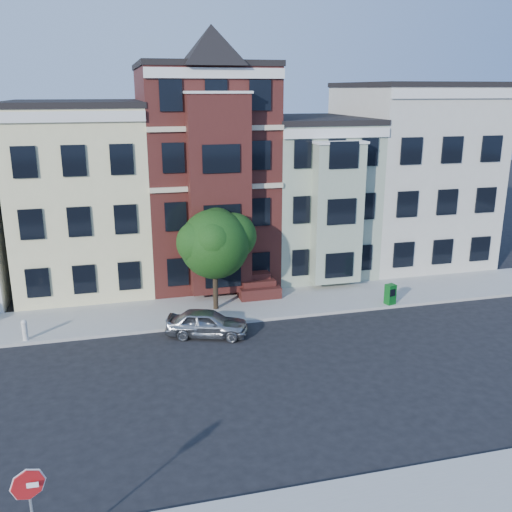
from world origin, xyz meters
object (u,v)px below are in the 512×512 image
object	(u,v)px
newspaper_box	(390,294)
fire_hydrant	(25,332)
stop_sign	(32,511)
street_tree	(215,249)
parked_car	(207,323)

from	to	relation	value
newspaper_box	fire_hydrant	distance (m)	17.80
newspaper_box	stop_sign	bearing A→B (deg)	-155.30
newspaper_box	fire_hydrant	bearing A→B (deg)	164.76
newspaper_box	street_tree	bearing A→B (deg)	154.56
fire_hydrant	stop_sign	world-z (taller)	stop_sign
parked_car	newspaper_box	world-z (taller)	parked_car
fire_hydrant	newspaper_box	bearing A→B (deg)	0.00
newspaper_box	fire_hydrant	world-z (taller)	newspaper_box
newspaper_box	stop_sign	distance (m)	20.82
fire_hydrant	stop_sign	distance (m)	13.52
parked_car	newspaper_box	xyz separation A→B (m)	(9.83, 1.26, 0.05)
stop_sign	parked_car	bearing A→B (deg)	65.75
street_tree	fire_hydrant	xyz separation A→B (m)	(-8.91, -1.60, -2.79)
street_tree	parked_car	bearing A→B (deg)	-108.13
street_tree	stop_sign	distance (m)	16.62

